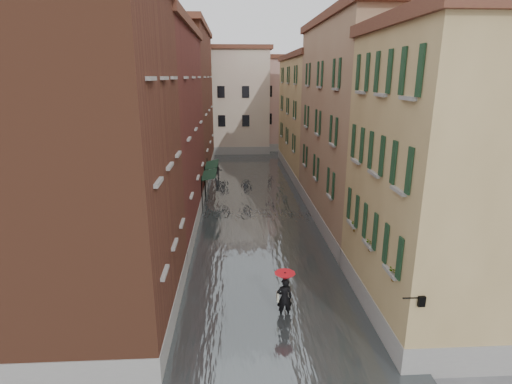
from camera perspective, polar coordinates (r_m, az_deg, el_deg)
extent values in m
plane|color=#545456|center=(19.60, 1.70, -13.95)|extent=(120.00, 120.00, 0.00)
cube|color=#4E5456|center=(31.46, -0.27, -1.83)|extent=(10.00, 60.00, 0.20)
cube|color=brown|center=(16.21, -22.95, 3.02)|extent=(6.00, 8.00, 13.00)
cube|color=#58231C|center=(26.70, -15.17, 7.92)|extent=(6.00, 14.00, 12.50)
cube|color=brown|center=(41.35, -11.04, 11.97)|extent=(6.00, 16.00, 14.00)
cube|color=#A48855|center=(17.62, 25.79, 1.13)|extent=(6.00, 8.00, 11.50)
cube|color=#9D7E5F|center=(27.44, 15.08, 8.66)|extent=(6.00, 14.00, 13.00)
cube|color=#A48855|center=(41.95, 8.69, 10.43)|extent=(6.00, 16.00, 11.50)
cube|color=beige|center=(55.00, -4.83, 12.67)|extent=(12.00, 9.00, 13.00)
cube|color=tan|center=(57.50, 4.45, 12.33)|extent=(10.00, 9.00, 12.00)
cube|color=black|center=(31.08, -6.68, 2.53)|extent=(1.09, 3.08, 0.31)
cylinder|color=black|center=(29.93, -7.73, -0.33)|extent=(0.06, 0.06, 2.80)
cylinder|color=black|center=(32.89, -7.33, 1.20)|extent=(0.06, 0.06, 2.80)
cube|color=black|center=(34.59, -6.34, 3.94)|extent=(1.09, 3.18, 0.31)
cylinder|color=black|center=(33.34, -7.27, 1.41)|extent=(0.06, 0.06, 2.80)
cylinder|color=black|center=(36.42, -6.94, 2.68)|extent=(0.06, 0.06, 2.80)
cylinder|color=black|center=(13.95, 21.39, -13.92)|extent=(0.60, 0.05, 0.05)
cube|color=black|center=(14.12, 22.49, -14.13)|extent=(0.22, 0.22, 0.35)
cube|color=beige|center=(14.12, 22.49, -14.13)|extent=(0.14, 0.14, 0.24)
cube|color=#993B32|center=(15.12, 19.40, -11.06)|extent=(0.22, 0.85, 0.18)
imported|color=#265926|center=(14.94, 19.55, -9.62)|extent=(0.59, 0.51, 0.66)
cube|color=#993B32|center=(17.22, 16.29, -7.36)|extent=(0.22, 0.85, 0.18)
imported|color=#265926|center=(17.06, 16.40, -6.06)|extent=(0.59, 0.51, 0.66)
cube|color=#993B32|center=(19.10, 14.21, -4.82)|extent=(0.22, 0.85, 0.18)
imported|color=#265926|center=(18.96, 14.30, -3.64)|extent=(0.59, 0.51, 0.66)
imported|color=black|center=(17.34, 4.08, -14.86)|extent=(0.70, 0.50, 1.81)
cube|color=beige|center=(17.33, 3.11, -14.69)|extent=(0.08, 0.30, 0.38)
cylinder|color=black|center=(17.12, 4.11, -13.58)|extent=(0.02, 0.02, 1.00)
cone|color=red|center=(16.84, 4.15, -11.90)|extent=(0.88, 0.88, 0.28)
imported|color=black|center=(39.68, -5.47, 2.99)|extent=(0.94, 0.82, 1.65)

